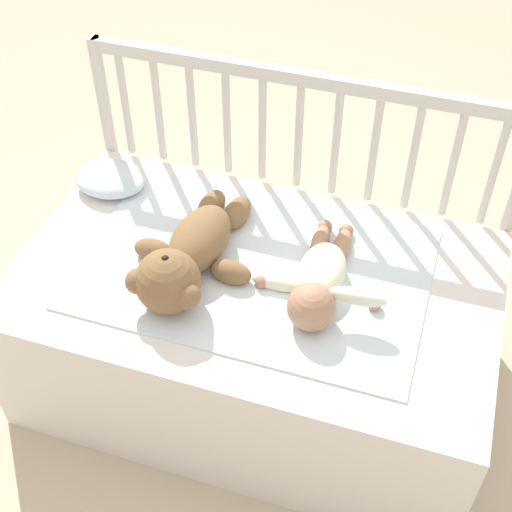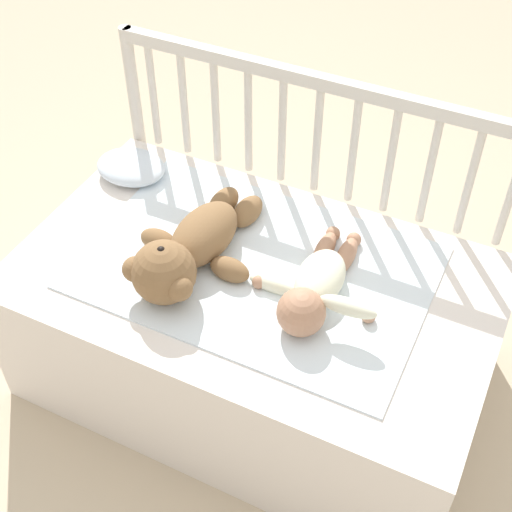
{
  "view_description": "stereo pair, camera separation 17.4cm",
  "coord_description": "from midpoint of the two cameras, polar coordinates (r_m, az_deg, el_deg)",
  "views": [
    {
      "loc": [
        0.38,
        -1.18,
        1.71
      ],
      "look_at": [
        0.0,
        0.01,
        0.49
      ],
      "focal_mm": 50.0,
      "sensor_mm": 36.0,
      "label": 1
    },
    {
      "loc": [
        0.55,
        -1.11,
        1.71
      ],
      "look_at": [
        0.0,
        0.01,
        0.49
      ],
      "focal_mm": 50.0,
      "sensor_mm": 36.0,
      "label": 2
    }
  ],
  "objects": [
    {
      "name": "crib_rail",
      "position": [
        1.97,
        0.85,
        8.67
      ],
      "size": [
        1.21,
        0.04,
        0.79
      ],
      "color": "beige",
      "rests_on": "ground_plane"
    },
    {
      "name": "crib_mattress",
      "position": [
        1.94,
        -2.64,
        -6.05
      ],
      "size": [
        1.21,
        0.72,
        0.43
      ],
      "color": "white",
      "rests_on": "ground_plane"
    },
    {
      "name": "baby",
      "position": [
        1.71,
        2.22,
        -2.08
      ],
      "size": [
        0.34,
        0.4,
        0.11
      ],
      "color": "#EAEACC",
      "rests_on": "crib_mattress"
    },
    {
      "name": "blanket",
      "position": [
        1.8,
        -2.87,
        -1.04
      ],
      "size": [
        0.86,
        0.57,
        0.01
      ],
      "color": "white",
      "rests_on": "crib_mattress"
    },
    {
      "name": "small_pillow",
      "position": [
        2.08,
        -13.97,
        5.92
      ],
      "size": [
        0.21,
        0.17,
        0.06
      ],
      "color": "silver",
      "rests_on": "crib_mattress"
    },
    {
      "name": "ground_plane",
      "position": [
        2.11,
        -2.45,
        -9.76
      ],
      "size": [
        12.0,
        12.0,
        0.0
      ],
      "primitive_type": "plane",
      "color": "#C6B293"
    },
    {
      "name": "teddy_bear",
      "position": [
        1.75,
        -8.32,
        -0.13
      ],
      "size": [
        0.32,
        0.47,
        0.16
      ],
      "color": "olive",
      "rests_on": "crib_mattress"
    }
  ]
}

